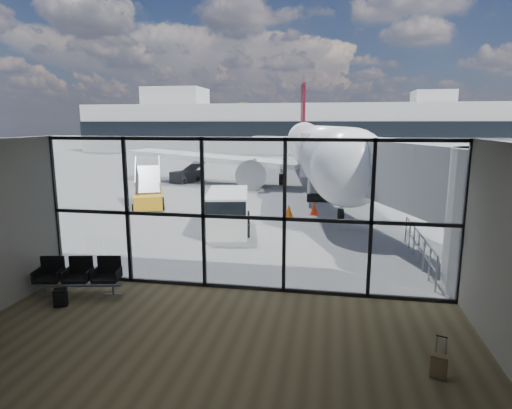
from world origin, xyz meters
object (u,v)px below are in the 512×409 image
(suitcase, at_px, (439,366))
(service_van, at_px, (228,211))
(mobile_stairs, at_px, (149,198))
(belt_loader, at_px, (186,176))
(airliner, at_px, (315,149))
(backpack, at_px, (60,298))
(seating_row, at_px, (79,274))

(suitcase, bearing_deg, service_van, 141.59)
(mobile_stairs, bearing_deg, belt_loader, 75.13)
(airliner, distance_m, mobile_stairs, 15.33)
(airliner, xyz_separation_m, belt_loader, (-10.69, -1.09, -2.31))
(belt_loader, xyz_separation_m, mobile_stairs, (1.50, -10.96, 0.01))
(mobile_stairs, bearing_deg, backpack, -98.26)
(airliner, relative_size, mobile_stairs, 10.06)
(backpack, relative_size, belt_loader, 0.14)
(mobile_stairs, bearing_deg, service_van, -60.51)
(belt_loader, height_order, mobile_stairs, mobile_stairs)
(seating_row, relative_size, belt_loader, 0.64)
(seating_row, height_order, service_van, service_van)
(seating_row, relative_size, suitcase, 2.88)
(backpack, xyz_separation_m, airliner, (5.72, 25.57, 2.61))
(airliner, bearing_deg, belt_loader, 178.02)
(seating_row, bearing_deg, backpack, -100.39)
(airliner, height_order, mobile_stairs, airliner)
(suitcase, xyz_separation_m, belt_loader, (-14.23, 26.19, 0.30))
(seating_row, height_order, backpack, seating_row)
(seating_row, bearing_deg, mobile_stairs, 94.01)
(service_van, bearing_deg, suitcase, -68.43)
(airliner, relative_size, belt_loader, 9.69)
(backpack, bearing_deg, belt_loader, 78.63)
(seating_row, relative_size, backpack, 4.72)
(service_van, distance_m, mobile_stairs, 7.51)
(service_van, bearing_deg, airliner, 67.80)
(seating_row, bearing_deg, belt_loader, 90.53)
(belt_loader, distance_m, mobile_stairs, 11.06)
(airliner, bearing_deg, mobile_stairs, -135.16)
(seating_row, relative_size, service_van, 0.55)
(service_van, xyz_separation_m, mobile_stairs, (-5.92, 4.61, -0.37))
(suitcase, distance_m, belt_loader, 29.81)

